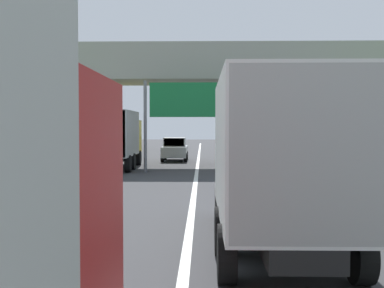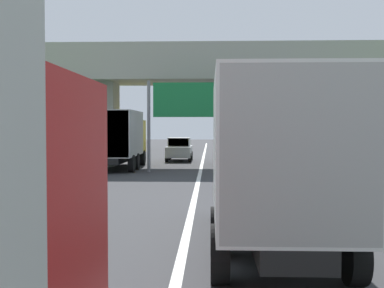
# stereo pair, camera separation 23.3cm
# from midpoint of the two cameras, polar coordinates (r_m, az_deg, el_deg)

# --- Properties ---
(lane_centre_stripe) EXTENTS (0.20, 98.40, 0.01)m
(lane_centre_stripe) POSITION_cam_midpoint_polar(r_m,az_deg,el_deg) (23.92, 0.19, -3.99)
(lane_centre_stripe) COLOR white
(lane_centre_stripe) RESTS_ON ground
(overpass_bridge) EXTENTS (40.00, 4.80, 7.55)m
(overpass_bridge) POSITION_cam_midpoint_polar(r_m,az_deg,el_deg) (31.25, 0.44, 7.83)
(overpass_bridge) COLOR #9E998E
(overpass_bridge) RESTS_ON ground
(overhead_highway_sign) EXTENTS (5.88, 0.18, 5.05)m
(overhead_highway_sign) POSITION_cam_midpoint_polar(r_m,az_deg,el_deg) (26.77, 0.31, 4.57)
(overhead_highway_sign) COLOR slate
(overhead_highway_sign) RESTS_ON ground
(truck_yellow) EXTENTS (2.44, 7.30, 3.44)m
(truck_yellow) POSITION_cam_midpoint_polar(r_m,az_deg,el_deg) (29.29, -9.15, 0.87)
(truck_yellow) COLOR black
(truck_yellow) RESTS_ON ground
(truck_white) EXTENTS (2.44, 7.30, 3.44)m
(truck_white) POSITION_cam_midpoint_polar(r_m,az_deg,el_deg) (10.12, 8.88, -1.33)
(truck_white) COLOR black
(truck_white) RESTS_ON ground
(truck_blue) EXTENTS (2.44, 7.30, 3.44)m
(truck_blue) POSITION_cam_midpoint_polar(r_m,az_deg,el_deg) (19.28, 15.39, 0.22)
(truck_blue) COLOR black
(truck_blue) RESTS_ON ground
(car_silver) EXTENTS (1.86, 4.10, 1.72)m
(car_silver) POSITION_cam_midpoint_polar(r_m,az_deg,el_deg) (35.68, -2.22, -0.62)
(car_silver) COLOR #B2B5B7
(car_silver) RESTS_ON ground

